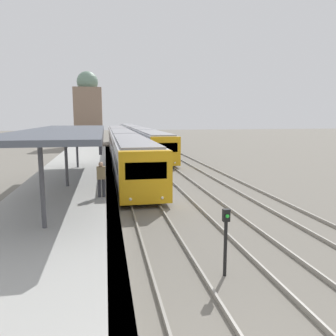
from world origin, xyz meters
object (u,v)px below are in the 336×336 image
object	(u,v)px
person_on_platform	(101,177)
train_near	(122,142)
train_far	(136,134)
signal_post_near	(226,235)

from	to	relation	value
person_on_platform	train_near	size ratio (longest dim) A/B	0.03
train_far	person_on_platform	bearing A→B (deg)	-97.31
person_on_platform	signal_post_near	world-z (taller)	person_on_platform
person_on_platform	train_far	bearing A→B (deg)	82.69
train_near	train_far	bearing A→B (deg)	79.80
person_on_platform	train_far	world-z (taller)	train_far
train_near	train_far	xyz separation A→B (m)	(3.33, 18.49, -0.02)
person_on_platform	train_near	world-z (taller)	train_near
person_on_platform	train_far	xyz separation A→B (m)	(5.50, 42.87, -0.15)
train_near	person_on_platform	bearing A→B (deg)	-95.08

